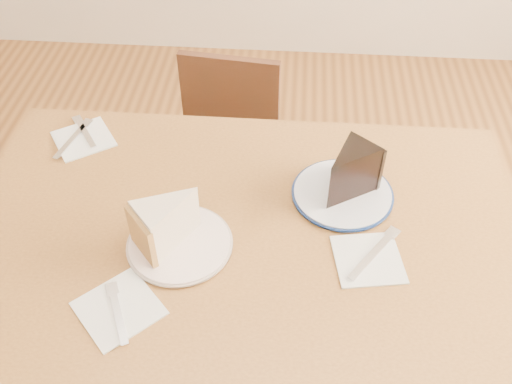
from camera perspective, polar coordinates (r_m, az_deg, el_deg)
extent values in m
cube|color=#593718|center=(1.21, -1.52, -4.94)|extent=(1.20, 0.80, 0.04)
cylinder|color=#3A1B11|center=(1.83, -17.34, -3.23)|extent=(0.06, 0.06, 0.71)
cylinder|color=#3A1B11|center=(1.77, 17.54, -5.23)|extent=(0.06, 0.06, 0.71)
cube|color=black|center=(1.83, -3.59, 1.14)|extent=(0.41, 0.41, 0.04)
cylinder|color=black|center=(2.06, 1.95, -0.68)|extent=(0.03, 0.03, 0.38)
cylinder|color=black|center=(2.12, -6.46, 0.51)|extent=(0.03, 0.03, 0.38)
cylinder|color=black|center=(1.86, 0.28, -7.47)|extent=(0.03, 0.03, 0.38)
cylinder|color=black|center=(1.92, -9.03, -5.93)|extent=(0.03, 0.03, 0.38)
cube|color=black|center=(1.83, -2.60, 8.86)|extent=(0.32, 0.06, 0.33)
cylinder|color=white|center=(1.18, -7.63, -5.19)|extent=(0.21, 0.21, 0.01)
cylinder|color=white|center=(1.29, 8.64, -0.19)|extent=(0.22, 0.22, 0.01)
cube|color=white|center=(1.12, -13.56, -11.24)|extent=(0.19, 0.19, 0.00)
cube|color=white|center=(1.18, 11.14, -6.62)|extent=(0.15, 0.15, 0.00)
cube|color=white|center=(1.49, -16.87, 5.11)|extent=(0.18, 0.18, 0.00)
cube|color=silver|center=(1.10, -13.65, -11.72)|extent=(0.07, 0.13, 0.00)
cube|color=silver|center=(1.18, 11.70, -6.03)|extent=(0.11, 0.15, 0.00)
cube|color=silver|center=(1.50, -16.75, 5.79)|extent=(0.09, 0.12, 0.00)
cube|color=silver|center=(1.49, -17.87, 5.09)|extent=(0.05, 0.16, 0.00)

